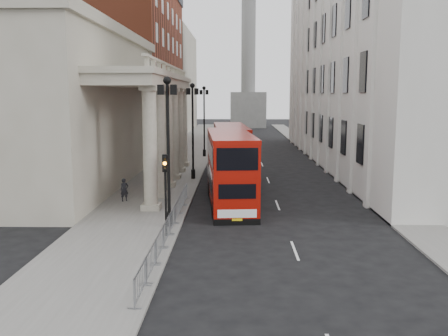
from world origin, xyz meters
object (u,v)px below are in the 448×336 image
(pedestrian_c, at_px, (155,170))
(bus_far, at_px, (231,151))
(bus_near, at_px, (230,167))
(lamp_post_mid, at_px, (193,124))
(pedestrian_b, at_px, (151,178))
(lamp_post_north, at_px, (204,116))
(monument_column, at_px, (248,56))
(traffic_light, at_px, (165,180))
(pedestrian_a, at_px, (124,190))
(lamp_post_south, at_px, (168,141))

(pedestrian_c, bearing_deg, bus_far, 12.86)
(bus_near, height_order, pedestrian_c, bus_near)
(bus_near, xyz_separation_m, pedestrian_c, (-6.58, 8.84, -1.51))
(lamp_post_mid, distance_m, pedestrian_b, 6.82)
(lamp_post_north, distance_m, pedestrian_c, 17.69)
(monument_column, height_order, pedestrian_c, monument_column)
(traffic_light, distance_m, pedestrian_c, 17.51)
(pedestrian_a, bearing_deg, bus_far, 20.91)
(lamp_post_south, xyz_separation_m, pedestrian_b, (-2.91, 11.30, -3.99))
(lamp_post_south, height_order, bus_near, lamp_post_south)
(traffic_light, distance_m, pedestrian_a, 9.69)
(bus_far, relative_size, pedestrian_b, 6.99)
(lamp_post_south, distance_m, pedestrian_a, 8.60)
(lamp_post_south, relative_size, pedestrian_a, 5.24)
(bus_near, xyz_separation_m, pedestrian_b, (-6.26, 5.10, -1.64))
(lamp_post_north, bearing_deg, lamp_post_south, -90.00)
(pedestrian_b, bearing_deg, lamp_post_mid, -112.88)
(lamp_post_south, height_order, pedestrian_c, lamp_post_south)
(pedestrian_b, bearing_deg, bus_near, 149.69)
(monument_column, bearing_deg, traffic_light, -94.13)
(monument_column, distance_m, lamp_post_north, 57.46)
(bus_far, bearing_deg, pedestrian_b, -144.34)
(bus_near, height_order, bus_far, bus_near)
(pedestrian_b, xyz_separation_m, pedestrian_c, (-0.33, 3.75, 0.13))
(pedestrian_c, bearing_deg, lamp_post_north, 79.66)
(monument_column, xyz_separation_m, pedestrian_c, (-9.83, -72.96, -14.93))
(monument_column, height_order, bus_far, monument_column)
(pedestrian_b, height_order, pedestrian_c, pedestrian_c)
(monument_column, bearing_deg, lamp_post_south, -94.29)
(lamp_post_north, bearing_deg, traffic_light, -89.83)
(lamp_post_south, relative_size, pedestrian_b, 5.20)
(lamp_post_mid, distance_m, lamp_post_north, 16.00)
(pedestrian_a, height_order, pedestrian_c, pedestrian_c)
(lamp_post_north, bearing_deg, monument_column, 83.28)
(bus_near, bearing_deg, lamp_post_north, 92.53)
(lamp_post_north, relative_size, pedestrian_c, 4.49)
(lamp_post_south, height_order, bus_far, lamp_post_south)
(monument_column, height_order, bus_near, monument_column)
(lamp_post_mid, distance_m, bus_far, 4.13)
(lamp_post_mid, height_order, lamp_post_north, same)
(bus_far, bearing_deg, lamp_post_mid, -175.90)
(pedestrian_c, bearing_deg, pedestrian_b, -84.59)
(bus_far, bearing_deg, monument_column, 83.18)
(pedestrian_a, bearing_deg, lamp_post_north, 48.15)
(traffic_light, bearing_deg, lamp_post_north, 90.17)
(bus_far, height_order, pedestrian_a, bus_far)
(monument_column, bearing_deg, bus_near, -92.28)
(monument_column, xyz_separation_m, lamp_post_north, (-6.60, -56.00, -11.07))
(lamp_post_north, xyz_separation_m, pedestrian_a, (-3.98, -25.50, -4.00))
(lamp_post_mid, height_order, pedestrian_b, lamp_post_mid)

